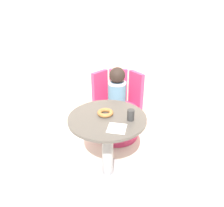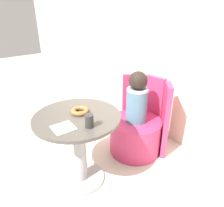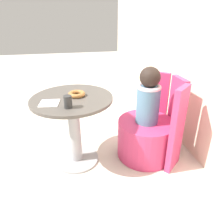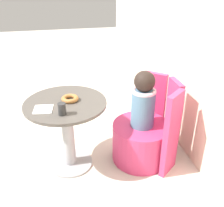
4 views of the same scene
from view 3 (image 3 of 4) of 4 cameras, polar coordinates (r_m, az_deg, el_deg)
ground_plane at (r=2.08m, az=-9.18°, el=-14.29°), size 12.00×12.00×0.00m
back_wall at (r=2.01m, az=24.48°, el=19.73°), size 6.00×0.06×2.40m
round_table at (r=1.78m, az=-10.89°, el=-4.15°), size 0.69×0.69×0.65m
tub_chair at (r=1.99m, az=9.45°, el=-9.72°), size 0.53×0.53×0.37m
booth_backrest at (r=1.98m, az=15.87°, el=-3.86°), size 0.63×0.23×0.77m
child_figure at (r=1.79m, az=10.38°, el=1.98°), size 0.21×0.21×0.52m
donut at (r=1.72m, az=-10.06°, el=2.68°), size 0.14×0.14×0.04m
cup at (r=1.50m, az=-12.49°, el=0.48°), size 0.06×0.06×0.09m
paper_napkin at (r=1.62m, az=-17.47°, el=0.10°), size 0.16×0.16×0.01m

